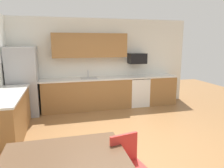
{
  "coord_description": "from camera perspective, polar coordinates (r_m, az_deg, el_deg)",
  "views": [
    {
      "loc": [
        -1.23,
        -3.76,
        1.99
      ],
      "look_at": [
        0.0,
        1.0,
        1.0
      ],
      "focal_mm": 33.29,
      "sensor_mm": 36.0,
      "label": 1
    }
  ],
  "objects": [
    {
      "name": "sink_faucet",
      "position": [
        6.37,
        -6.59,
        2.74
      ],
      "size": [
        0.02,
        0.02,
        0.24
      ],
      "primitive_type": "cylinder",
      "color": "#B2B5BA",
      "rests_on": "countertop_back"
    },
    {
      "name": "ground_plane",
      "position": [
        4.43,
        3.37,
        -15.34
      ],
      "size": [
        12.0,
        12.0,
        0.0
      ],
      "primitive_type": "plane",
      "color": "olive"
    },
    {
      "name": "countertop_back",
      "position": [
        6.27,
        -2.98,
        1.55
      ],
      "size": [
        4.8,
        0.64,
        0.04
      ],
      "primitive_type": "cube",
      "color": "silver",
      "rests_on": "cabinet_run_back"
    },
    {
      "name": "upper_cabinets_back",
      "position": [
        6.26,
        -6.05,
        10.5
      ],
      "size": [
        2.2,
        0.34,
        0.7
      ],
      "primitive_type": "cube",
      "color": "olive"
    },
    {
      "name": "sink_basin",
      "position": [
        6.22,
        -6.33,
        1.04
      ],
      "size": [
        0.48,
        0.4,
        0.14
      ],
      "primitive_type": "cube",
      "color": "#A5A8AD",
      "rests_on": "countertop_back"
    },
    {
      "name": "countertop_left",
      "position": [
        4.8,
        -26.98,
        -2.75
      ],
      "size": [
        0.64,
        2.0,
        0.04
      ],
      "primitive_type": "cube",
      "color": "silver",
      "rests_on": "cabinet_run_left"
    },
    {
      "name": "cabinet_run_left",
      "position": [
        4.93,
        -26.49,
        -8.06
      ],
      "size": [
        0.6,
        2.0,
        0.9
      ],
      "primitive_type": "cube",
      "color": "olive",
      "rests_on": "ground"
    },
    {
      "name": "refrigerator",
      "position": [
        6.14,
        -23.16,
        0.59
      ],
      "size": [
        0.76,
        0.7,
        1.87
      ],
      "primitive_type": "cube",
      "color": "#9EA0A5",
      "rests_on": "ground"
    },
    {
      "name": "chair_near_table",
      "position": [
        2.78,
        4.37,
        -20.95
      ],
      "size": [
        0.47,
        0.47,
        0.85
      ],
      "color": "red",
      "rests_on": "ground"
    },
    {
      "name": "wall_back",
      "position": [
        6.56,
        -3.64,
        5.77
      ],
      "size": [
        5.8,
        0.1,
        2.7
      ],
      "primitive_type": "cube",
      "color": "silver",
      "rests_on": "ground"
    },
    {
      "name": "cabinet_run_back",
      "position": [
        6.3,
        -6.8,
        -2.84
      ],
      "size": [
        2.63,
        0.6,
        0.9
      ],
      "primitive_type": "cube",
      "color": "olive",
      "rests_on": "ground"
    },
    {
      "name": "cabinet_run_back_right",
      "position": [
        7.01,
        12.81,
        -1.59
      ],
      "size": [
        0.92,
        0.6,
        0.9
      ],
      "primitive_type": "cube",
      "color": "olive",
      "rests_on": "ground"
    },
    {
      "name": "dining_table",
      "position": [
        2.59,
        -12.95,
        -19.45
      ],
      "size": [
        1.4,
        0.9,
        0.73
      ],
      "color": "brown",
      "rests_on": "ground"
    },
    {
      "name": "oven_range",
      "position": [
        6.7,
        7.03,
        -1.94
      ],
      "size": [
        0.6,
        0.6,
        0.91
      ],
      "color": "white",
      "rests_on": "ground"
    },
    {
      "name": "microwave",
      "position": [
        6.63,
        6.93,
        6.97
      ],
      "size": [
        0.54,
        0.36,
        0.32
      ],
      "primitive_type": "cube",
      "color": "black"
    }
  ]
}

